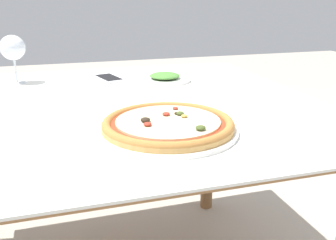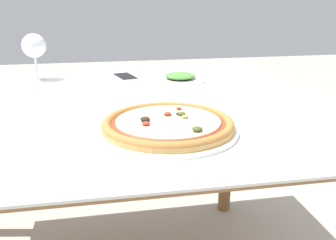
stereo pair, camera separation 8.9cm
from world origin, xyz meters
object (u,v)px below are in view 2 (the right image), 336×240
(dining_table, at_px, (110,125))
(wine_glass_far_left, at_px, (34,46))
(pizza_plate, at_px, (168,125))
(side_plate, at_px, (180,78))
(cell_phone, at_px, (125,77))

(dining_table, distance_m, wine_glass_far_left, 0.50)
(dining_table, relative_size, pizza_plate, 3.97)
(pizza_plate, relative_size, side_plate, 1.71)
(pizza_plate, height_order, wine_glass_far_left, wine_glass_far_left)
(side_plate, bearing_deg, cell_phone, 157.21)
(cell_phone, bearing_deg, side_plate, -22.79)
(dining_table, bearing_deg, cell_phone, 77.04)
(pizza_plate, bearing_deg, cell_phone, 95.14)
(cell_phone, distance_m, side_plate, 0.22)
(wine_glass_far_left, bearing_deg, dining_table, -55.02)
(pizza_plate, xyz_separation_m, cell_phone, (-0.06, 0.62, -0.01))
(dining_table, height_order, cell_phone, cell_phone)
(cell_phone, bearing_deg, pizza_plate, -84.86)
(dining_table, height_order, wine_glass_far_left, wine_glass_far_left)
(dining_table, height_order, pizza_plate, pizza_plate)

